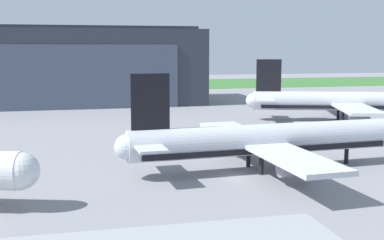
# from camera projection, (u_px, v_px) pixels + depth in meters

# --- Properties ---
(ground_plane) EXTENTS (440.00, 440.00, 0.00)m
(ground_plane) POSITION_uv_depth(u_px,v_px,m) (238.00, 178.00, 58.47)
(ground_plane) COLOR gray
(grass_field_strip) EXTENTS (440.00, 56.00, 0.08)m
(grass_field_strip) POSITION_uv_depth(u_px,v_px,m) (125.00, 85.00, 205.69)
(grass_field_strip) COLOR #397233
(grass_field_strip) RESTS_ON ground_plane
(maintenance_hangar) EXTENTS (71.32, 31.68, 21.55)m
(maintenance_hangar) POSITION_uv_depth(u_px,v_px,m) (72.00, 66.00, 136.45)
(maintenance_hangar) COLOR #2D333D
(maintenance_hangar) RESTS_ON ground_plane
(airliner_far_right) EXTENTS (42.06, 36.56, 13.03)m
(airliner_far_right) POSITION_uv_depth(u_px,v_px,m) (349.00, 102.00, 103.13)
(airliner_far_right) COLOR silver
(airliner_far_right) RESTS_ON ground_plane
(airliner_near_right) EXTENTS (38.39, 33.34, 12.47)m
(airliner_near_right) POSITION_uv_depth(u_px,v_px,m) (266.00, 140.00, 61.69)
(airliner_near_right) COLOR silver
(airliner_near_right) RESTS_ON ground_plane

